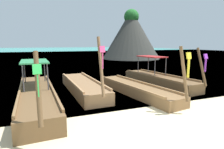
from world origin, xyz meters
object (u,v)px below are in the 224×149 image
at_px(longtail_boat_green_ribbon, 37,96).
at_px(longtail_boat_yellow_ribbon, 135,89).
at_px(karst_rock, 133,35).
at_px(longtail_boat_violet_ribbon, 158,80).
at_px(longtail_boat_pink_ribbon, 83,86).

bearing_deg(longtail_boat_green_ribbon, longtail_boat_yellow_ribbon, -1.14).
relative_size(longtail_boat_yellow_ribbon, karst_rock, 0.56).
bearing_deg(longtail_boat_violet_ribbon, longtail_boat_pink_ribbon, -179.92).
bearing_deg(longtail_boat_yellow_ribbon, karst_rock, 63.20).
relative_size(longtail_boat_green_ribbon, karst_rock, 0.68).
distance_m(longtail_boat_pink_ribbon, longtail_boat_violet_ribbon, 4.83).
distance_m(longtail_boat_violet_ribbon, karst_rock, 21.71).
xyz_separation_m(longtail_boat_green_ribbon, longtail_boat_yellow_ribbon, (4.78, -0.09, -0.10)).
xyz_separation_m(longtail_boat_green_ribbon, karst_rock, (15.43, 21.00, 3.61)).
distance_m(longtail_boat_yellow_ribbon, karst_rock, 23.92).
xyz_separation_m(longtail_boat_pink_ribbon, longtail_boat_violet_ribbon, (4.83, 0.01, 0.04)).
xyz_separation_m(longtail_boat_pink_ribbon, karst_rock, (13.13, 19.74, 3.66)).
bearing_deg(longtail_boat_green_ribbon, longtail_boat_violet_ribbon, 10.08).
relative_size(longtail_boat_pink_ribbon, karst_rock, 0.55).
relative_size(longtail_boat_green_ribbon, longtail_boat_pink_ribbon, 1.24).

